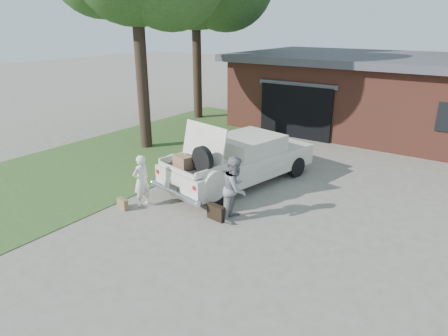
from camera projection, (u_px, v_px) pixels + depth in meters
The scene contains 8 objects.
ground at pixel (211, 215), 10.22m from camera, with size 90.00×90.00×0.00m, color gray.
grass_strip at pixel (144, 149), 15.50m from camera, with size 6.00×16.00×0.02m, color #2D4C1E.
house at pixel (380, 93), 17.94m from camera, with size 12.80×7.80×3.30m.
sedan at pixel (240, 160), 12.03m from camera, with size 2.92×5.30×2.06m.
woman_left at pixel (141, 181), 10.53m from camera, with size 0.52×0.34×1.41m, color white.
woman_right at pixel (235, 189), 9.76m from camera, with size 0.79×0.62×1.63m, color gray.
suitcase_left at pixel (123, 204), 10.51m from camera, with size 0.38×0.12×0.29m, color olive.
suitcase_right at pixel (216, 212), 9.92m from camera, with size 0.50×0.16×0.39m, color black.
Camera 1 is at (5.56, -7.33, 4.63)m, focal length 32.00 mm.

